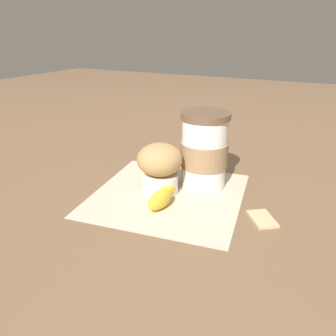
{
  "coord_description": "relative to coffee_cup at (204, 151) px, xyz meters",
  "views": [
    {
      "loc": [
        0.45,
        0.23,
        0.27
      ],
      "look_at": [
        0.0,
        0.0,
        0.05
      ],
      "focal_mm": 35.0,
      "sensor_mm": 36.0,
      "label": 1
    }
  ],
  "objects": [
    {
      "name": "ground_plane",
      "position": [
        0.06,
        -0.04,
        -0.07
      ],
      "size": [
        3.0,
        3.0,
        0.0
      ],
      "primitive_type": "plane",
      "color": "brown"
    },
    {
      "name": "muffin",
      "position": [
        0.06,
        -0.06,
        -0.02
      ],
      "size": [
        0.08,
        0.08,
        0.09
      ],
      "color": "white",
      "rests_on": "paper_napkin"
    },
    {
      "name": "paper_napkin",
      "position": [
        0.06,
        -0.04,
        -0.07
      ],
      "size": [
        0.28,
        0.28,
        0.0
      ],
      "primitive_type": "cube",
      "rotation": [
        0.0,
        0.0,
        0.14
      ],
      "color": "beige",
      "rests_on": "ground_plane"
    },
    {
      "name": "coffee_cup",
      "position": [
        0.0,
        0.0,
        0.0
      ],
      "size": [
        0.09,
        0.09,
        0.13
      ],
      "color": "white",
      "rests_on": "paper_napkin"
    },
    {
      "name": "sugar_packet",
      "position": [
        0.07,
        0.12,
        -0.06
      ],
      "size": [
        0.06,
        0.06,
        0.01
      ],
      "primitive_type": "cube",
      "rotation": [
        0.0,
        0.0,
        0.62
      ],
      "color": "#E0B27F",
      "rests_on": "ground_plane"
    },
    {
      "name": "banana",
      "position": [
        0.04,
        -0.06,
        -0.05
      ],
      "size": [
        0.19,
        0.13,
        0.03
      ],
      "color": "gold",
      "rests_on": "paper_napkin"
    }
  ]
}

